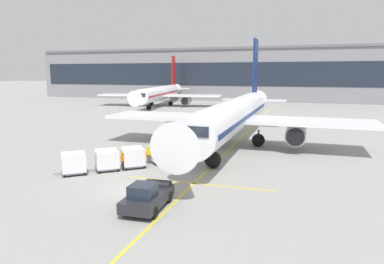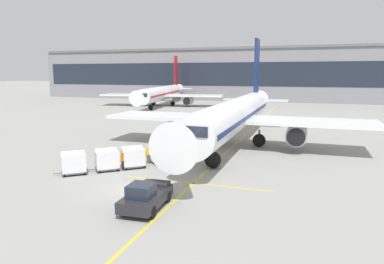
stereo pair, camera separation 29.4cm
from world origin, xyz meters
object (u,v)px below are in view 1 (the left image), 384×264
(baggage_cart_lead, at_px, (133,157))
(ground_crew_by_carts, at_px, (123,159))
(ground_crew_wingwalker, at_px, (151,151))
(safety_cone_nose_mark, at_px, (194,141))
(parked_airplane, at_px, (235,115))
(ground_crew_by_loader, at_px, (149,153))
(distant_airplane, at_px, (160,93))
(safety_cone_engine_keepout, at_px, (169,144))
(safety_cone_wingtip, at_px, (173,148))
(ground_crew_marshaller, at_px, (145,157))
(pushback_tug, at_px, (147,196))
(belt_loader, at_px, (171,153))
(baggage_cart_second, at_px, (107,159))
(baggage_cart_third, at_px, (74,163))

(baggage_cart_lead, relative_size, ground_crew_by_carts, 1.48)
(ground_crew_wingwalker, bearing_deg, safety_cone_nose_mark, 81.70)
(parked_airplane, height_order, safety_cone_nose_mark, parked_airplane)
(safety_cone_nose_mark, bearing_deg, ground_crew_by_loader, -96.79)
(ground_crew_by_carts, height_order, distant_airplane, distant_airplane)
(ground_crew_wingwalker, bearing_deg, safety_cone_engine_keepout, 97.03)
(baggage_cart_lead, height_order, safety_cone_wingtip, baggage_cart_lead)
(parked_airplane, bearing_deg, safety_cone_nose_mark, -177.92)
(ground_crew_marshaller, relative_size, safety_cone_nose_mark, 2.57)
(pushback_tug, xyz_separation_m, safety_cone_nose_mark, (-3.50, 20.49, -0.50))
(ground_crew_marshaller, height_order, safety_cone_wingtip, ground_crew_marshaller)
(belt_loader, distance_m, safety_cone_nose_mark, 9.02)
(belt_loader, xyz_separation_m, pushback_tug, (2.90, -11.51, -0.09))
(ground_crew_wingwalker, height_order, distant_airplane, distant_airplane)
(baggage_cart_second, relative_size, ground_crew_marshaller, 1.48)
(baggage_cart_third, distance_m, safety_cone_engine_keepout, 13.46)
(safety_cone_nose_mark, bearing_deg, pushback_tug, -80.31)
(ground_crew_by_loader, xyz_separation_m, safety_cone_engine_keepout, (-1.00, 7.79, -0.67))
(baggage_cart_second, xyz_separation_m, safety_cone_nose_mark, (3.71, 13.45, -0.67))
(belt_loader, distance_m, pushback_tug, 11.87)
(safety_cone_wingtip, bearing_deg, belt_loader, -70.86)
(ground_crew_marshaller, bearing_deg, safety_cone_wingtip, 89.28)
(pushback_tug, relative_size, ground_crew_wingwalker, 2.58)
(ground_crew_by_carts, bearing_deg, safety_cone_wingtip, 79.93)
(ground_crew_marshaller, height_order, ground_crew_wingwalker, same)
(baggage_cart_lead, relative_size, safety_cone_nose_mark, 3.82)
(pushback_tug, relative_size, safety_cone_engine_keepout, 6.59)
(pushback_tug, bearing_deg, safety_cone_wingtip, 105.51)
(safety_cone_engine_keepout, distance_m, safety_cone_wingtip, 2.65)
(safety_cone_wingtip, bearing_deg, ground_crew_wingwalker, -95.83)
(ground_crew_marshaller, bearing_deg, distant_airplane, 111.85)
(baggage_cart_lead, distance_m, safety_cone_wingtip, 7.31)
(ground_crew_by_loader, bearing_deg, ground_crew_by_carts, -112.38)
(baggage_cart_second, relative_size, safety_cone_engine_keepout, 3.79)
(safety_cone_wingtip, xyz_separation_m, distant_airplane, (-22.82, 49.86, 2.89))
(baggage_cart_third, xyz_separation_m, ground_crew_marshaller, (4.79, 3.83, -0.00))
(parked_airplane, distance_m, belt_loader, 10.51)
(pushback_tug, bearing_deg, baggage_cart_third, 151.05)
(baggage_cart_lead, xyz_separation_m, ground_crew_by_loader, (0.76, 1.70, -0.00))
(parked_airplane, distance_m, safety_cone_wingtip, 8.28)
(belt_loader, relative_size, ground_crew_wingwalker, 2.66)
(ground_crew_by_loader, bearing_deg, safety_cone_wingtip, 86.63)
(baggage_cart_lead, bearing_deg, belt_loader, 48.55)
(belt_loader, height_order, baggage_cart_third, belt_loader)
(baggage_cart_third, distance_m, ground_crew_by_loader, 6.89)
(baggage_cart_third, relative_size, safety_cone_wingtip, 3.27)
(parked_airplane, bearing_deg, baggage_cart_third, -124.56)
(distant_airplane, bearing_deg, belt_loader, -65.82)
(belt_loader, xyz_separation_m, baggage_cart_second, (-4.31, -4.47, 0.08))
(ground_crew_by_loader, bearing_deg, baggage_cart_lead, -114.01)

